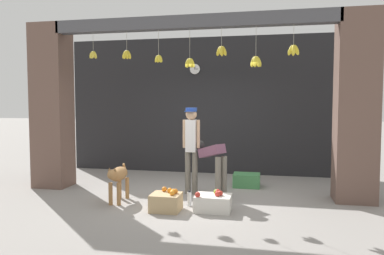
{
  "coord_description": "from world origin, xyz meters",
  "views": [
    {
      "loc": [
        1.5,
        -6.8,
        1.79
      ],
      "look_at": [
        0.0,
        0.36,
        1.29
      ],
      "focal_mm": 35.0,
      "sensor_mm": 36.0,
      "label": 1
    }
  ],
  "objects_px": {
    "dog": "(118,176)",
    "produce_box_green": "(247,180)",
    "worker_stooping": "(214,161)",
    "water_bottle": "(189,199)",
    "shopkeeper": "(191,143)",
    "fruit_crate_oranges": "(166,202)",
    "fruit_crate_apples": "(213,202)",
    "wall_clock": "(195,69)"
  },
  "relations": [
    {
      "from": "shopkeeper",
      "to": "fruit_crate_oranges",
      "type": "bearing_deg",
      "value": 85.19
    },
    {
      "from": "dog",
      "to": "wall_clock",
      "type": "height_order",
      "value": "wall_clock"
    },
    {
      "from": "produce_box_green",
      "to": "wall_clock",
      "type": "xyz_separation_m",
      "value": [
        -1.38,
        1.34,
        2.47
      ]
    },
    {
      "from": "dog",
      "to": "worker_stooping",
      "type": "relative_size",
      "value": 0.86
    },
    {
      "from": "worker_stooping",
      "to": "wall_clock",
      "type": "distance_m",
      "value": 3.16
    },
    {
      "from": "fruit_crate_oranges",
      "to": "water_bottle",
      "type": "bearing_deg",
      "value": 50.05
    },
    {
      "from": "worker_stooping",
      "to": "fruit_crate_oranges",
      "type": "xyz_separation_m",
      "value": [
        -0.64,
        -1.0,
        -0.54
      ]
    },
    {
      "from": "shopkeeper",
      "to": "water_bottle",
      "type": "distance_m",
      "value": 1.22
    },
    {
      "from": "dog",
      "to": "water_bottle",
      "type": "bearing_deg",
      "value": 87.98
    },
    {
      "from": "shopkeeper",
      "to": "produce_box_green",
      "type": "distance_m",
      "value": 1.56
    },
    {
      "from": "shopkeeper",
      "to": "worker_stooping",
      "type": "height_order",
      "value": "shopkeeper"
    },
    {
      "from": "worker_stooping",
      "to": "shopkeeper",
      "type": "bearing_deg",
      "value": 108.31
    },
    {
      "from": "dog",
      "to": "water_bottle",
      "type": "xyz_separation_m",
      "value": [
        1.29,
        0.04,
        -0.34
      ]
    },
    {
      "from": "worker_stooping",
      "to": "water_bottle",
      "type": "bearing_deg",
      "value": -164.84
    },
    {
      "from": "shopkeeper",
      "to": "worker_stooping",
      "type": "bearing_deg",
      "value": 158.91
    },
    {
      "from": "fruit_crate_oranges",
      "to": "dog",
      "type": "bearing_deg",
      "value": 161.19
    },
    {
      "from": "dog",
      "to": "produce_box_green",
      "type": "distance_m",
      "value": 2.77
    },
    {
      "from": "wall_clock",
      "to": "dog",
      "type": "bearing_deg",
      "value": -104.51
    },
    {
      "from": "worker_stooping",
      "to": "fruit_crate_oranges",
      "type": "relative_size",
      "value": 2.17
    },
    {
      "from": "water_bottle",
      "to": "fruit_crate_oranges",
      "type": "bearing_deg",
      "value": -129.95
    },
    {
      "from": "worker_stooping",
      "to": "fruit_crate_oranges",
      "type": "height_order",
      "value": "worker_stooping"
    },
    {
      "from": "dog",
      "to": "shopkeeper",
      "type": "bearing_deg",
      "value": 123.76
    },
    {
      "from": "shopkeeper",
      "to": "fruit_crate_apples",
      "type": "distance_m",
      "value": 1.49
    },
    {
      "from": "dog",
      "to": "fruit_crate_oranges",
      "type": "relative_size",
      "value": 1.86
    },
    {
      "from": "fruit_crate_oranges",
      "to": "water_bottle",
      "type": "relative_size",
      "value": 1.82
    },
    {
      "from": "fruit_crate_oranges",
      "to": "wall_clock",
      "type": "relative_size",
      "value": 1.79
    },
    {
      "from": "shopkeeper",
      "to": "dog",
      "type": "bearing_deg",
      "value": 40.43
    },
    {
      "from": "worker_stooping",
      "to": "produce_box_green",
      "type": "relative_size",
      "value": 1.88
    },
    {
      "from": "shopkeeper",
      "to": "worker_stooping",
      "type": "xyz_separation_m",
      "value": [
        0.47,
        -0.21,
        -0.3
      ]
    },
    {
      "from": "fruit_crate_apples",
      "to": "water_bottle",
      "type": "xyz_separation_m",
      "value": [
        -0.45,
        0.23,
        -0.02
      ]
    },
    {
      "from": "dog",
      "to": "produce_box_green",
      "type": "height_order",
      "value": "dog"
    },
    {
      "from": "shopkeeper",
      "to": "water_bottle",
      "type": "xyz_separation_m",
      "value": [
        0.14,
        -0.84,
        -0.87
      ]
    },
    {
      "from": "dog",
      "to": "shopkeeper",
      "type": "distance_m",
      "value": 1.54
    },
    {
      "from": "fruit_crate_oranges",
      "to": "wall_clock",
      "type": "xyz_separation_m",
      "value": [
        -0.2,
        3.37,
        2.46
      ]
    },
    {
      "from": "fruit_crate_apples",
      "to": "water_bottle",
      "type": "relative_size",
      "value": 2.23
    },
    {
      "from": "fruit_crate_apples",
      "to": "produce_box_green",
      "type": "distance_m",
      "value": 1.94
    },
    {
      "from": "water_bottle",
      "to": "worker_stooping",
      "type": "bearing_deg",
      "value": 62.71
    },
    {
      "from": "worker_stooping",
      "to": "water_bottle",
      "type": "relative_size",
      "value": 3.96
    },
    {
      "from": "fruit_crate_oranges",
      "to": "wall_clock",
      "type": "distance_m",
      "value": 4.17
    },
    {
      "from": "produce_box_green",
      "to": "water_bottle",
      "type": "height_order",
      "value": "produce_box_green"
    },
    {
      "from": "shopkeeper",
      "to": "wall_clock",
      "type": "height_order",
      "value": "wall_clock"
    },
    {
      "from": "dog",
      "to": "fruit_crate_apples",
      "type": "bearing_deg",
      "value": 80.08
    }
  ]
}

